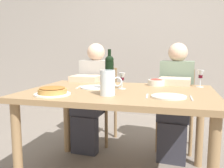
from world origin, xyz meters
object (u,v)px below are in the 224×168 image
Objects in this scene: dinner_plate_right_setting at (95,87)px; chair_left at (100,99)px; diner_right at (175,96)px; wine_glass_left_diner at (122,78)px; wine_bottle at (109,73)px; salad_bowl at (156,82)px; water_pitcher at (108,84)px; baked_tart at (52,91)px; chair_right at (177,103)px; dining_table at (119,102)px; wine_glass_right_diner at (201,75)px; dinner_plate_left_setting at (169,96)px; diner_left at (92,92)px.

dinner_plate_right_setting is 0.87m from chair_left.
dinner_plate_right_setting is 0.90m from diner_right.
diner_right is (0.44, 0.56, -0.24)m from wine_glass_left_diner.
wine_bottle is 2.16× the size of salad_bowl.
water_pitcher is 0.41m from baked_tart.
water_pitcher is at bearing 70.56° from chair_right.
wine_bottle is 0.29× the size of diner_right.
salad_bowl is 0.18× the size of chair_right.
dining_table is 4.52× the size of wine_bottle.
wine_glass_right_diner is (0.65, 0.27, 0.01)m from wine_glass_left_diner.
dining_table is 1.72× the size of chair_left.
wine_glass_left_diner reaches higher than dinner_plate_left_setting.
chair_left is at bearing 90.62° from baked_tart.
wine_glass_right_diner is at bearing 169.69° from diner_left.
dinner_plate_right_setting is 0.29× the size of chair_left.
water_pitcher is at bearing 119.58° from diner_left.
water_pitcher is 0.66m from salad_bowl.
diner_left is (-0.38, 0.67, -0.29)m from wine_bottle.
wine_bottle reaches higher than dining_table.
dining_table is at bearing 155.17° from dinner_plate_left_setting.
wine_glass_right_diner is 1.26m from chair_left.
baked_tart is 1.09× the size of dinner_plate_left_setting.
wine_glass_right_diner is at bearing 130.93° from diner_right.
water_pitcher reaches higher than salad_bowl.
baked_tart is at bearing 52.07° from diner_right.
diner_right is (-0.21, 0.28, -0.25)m from wine_glass_right_diner.
diner_right is at bearing 169.12° from chair_left.
baked_tart is 0.23× the size of diner_left.
wine_glass_right_diner is (1.08, 0.67, 0.08)m from baked_tart.
wine_glass_right_diner reaches higher than dinner_plate_right_setting.
dinner_plate_right_setting is at bearing -176.44° from wine_glass_left_diner.
salad_bowl is 0.58m from dinner_plate_right_setting.
dining_table is 9.79× the size of salad_bowl.
wine_glass_left_diner is 0.75m from diner_right.
wine_glass_right_diner is 0.66m from chair_right.
dinner_plate_left_setting reaches higher than dining_table.
dinner_plate_left_setting is 0.85m from diner_right.
dinner_plate_right_setting is at bearing 62.83° from baked_tart.
water_pitcher is 0.16× the size of diner_right.
wine_glass_left_diner is 0.16× the size of chair_right.
diner_left is at bearing 159.08° from salad_bowl.
salad_bowl is 0.57m from dinner_plate_left_setting.
diner_left reaches higher than baked_tart.
chair_left is (-0.45, 0.78, -0.36)m from wine_glass_left_diner.
salad_bowl reaches higher than baked_tart.
salad_bowl is at bearing 29.76° from dinner_plate_right_setting.
wine_glass_right_diner reaches higher than salad_bowl.
chair_right is at bearing 53.26° from baked_tart.
wine_glass_left_diner reaches higher than chair_left.
wine_bottle reaches higher than baked_tart.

